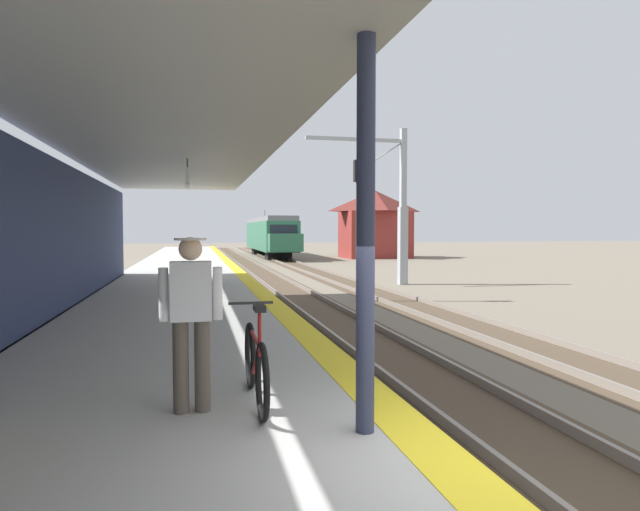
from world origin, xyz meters
name	(u,v)px	position (x,y,z in m)	size (l,w,h in m)	color
station_platform	(182,293)	(-2.50, 16.00, 0.45)	(5.00, 80.00, 0.91)	#A8A8A3
station_building_with_canopy	(71,229)	(-4.30, 7.38, 2.66)	(4.85, 24.00, 4.43)	#4C4C4C
track_pair_nearest_platform	(288,290)	(1.90, 20.00, 0.05)	(2.34, 120.00, 0.16)	#4C3D2D
track_pair_middle	(363,288)	(5.30, 20.00, 0.05)	(2.34, 120.00, 0.16)	#4C3D2D
approaching_train	(270,235)	(5.30, 50.93, 2.18)	(2.93, 19.60, 4.76)	#286647
commuter_person	(191,314)	(-2.10, 1.66, 1.84)	(0.59, 0.30, 1.67)	brown
bicycle_beside_commuter	(256,364)	(-1.48, 1.80, 1.29)	(0.48, 1.82, 1.04)	black
rail_signal_post	(358,215)	(3.84, 15.87, 3.19)	(0.32, 0.34, 5.20)	#4C4C4C
catenary_pylon_far_side	(397,210)	(7.48, 21.49, 3.60)	(5.00, 0.40, 7.50)	#9EA3A8
distant_trackside_house	(375,223)	(14.76, 46.57, 3.34)	(6.60, 5.28, 6.40)	maroon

